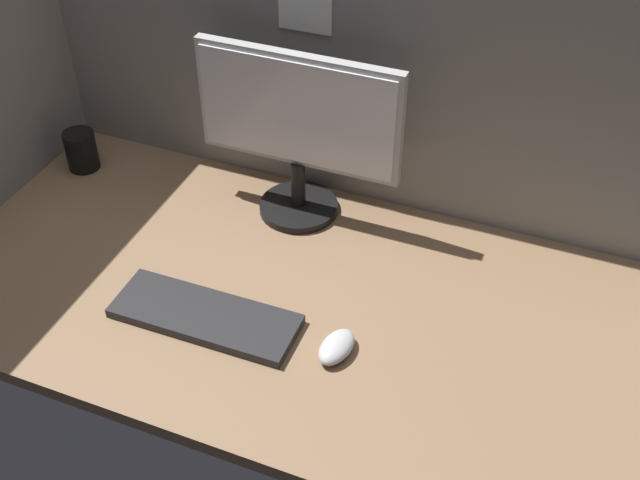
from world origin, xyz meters
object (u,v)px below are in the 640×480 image
(keyboard, at_px, (205,316))
(mug_black_travel, at_px, (81,150))
(monitor, at_px, (298,128))
(mouse, at_px, (336,347))

(keyboard, bearing_deg, mug_black_travel, 145.52)
(monitor, relative_size, keyboard, 1.23)
(monitor, relative_size, mouse, 4.75)
(keyboard, bearing_deg, mouse, 2.50)
(monitor, xyz_separation_m, mug_black_travel, (-0.56, -0.04, -0.17))
(keyboard, relative_size, mug_black_travel, 3.77)
(mouse, xyz_separation_m, mug_black_travel, (-0.79, 0.34, 0.03))
(monitor, height_order, mug_black_travel, monitor)
(keyboard, relative_size, mouse, 3.85)
(mouse, relative_size, mug_black_travel, 0.98)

